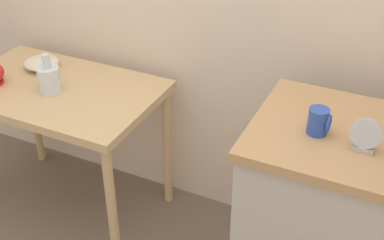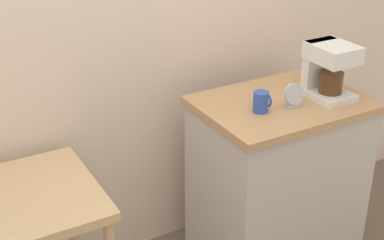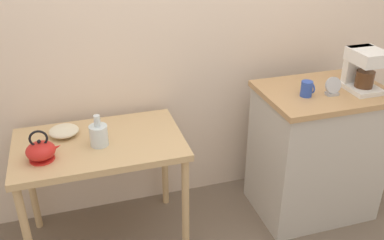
{
  "view_description": "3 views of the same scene",
  "coord_description": "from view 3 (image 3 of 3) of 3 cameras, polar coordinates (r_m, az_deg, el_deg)",
  "views": [
    {
      "loc": [
        0.83,
        -1.55,
        1.87
      ],
      "look_at": [
        0.1,
        -0.02,
        0.79
      ],
      "focal_mm": 47.45,
      "sensor_mm": 36.0,
      "label": 1
    },
    {
      "loc": [
        -0.77,
        -1.86,
        1.94
      ],
      "look_at": [
        0.25,
        -0.07,
        0.94
      ],
      "focal_mm": 51.69,
      "sensor_mm": 36.0,
      "label": 2
    },
    {
      "loc": [
        -0.74,
        -2.1,
        1.95
      ],
      "look_at": [
        -0.1,
        -0.02,
        0.83
      ],
      "focal_mm": 39.67,
      "sensor_mm": 36.0,
      "label": 3
    }
  ],
  "objects": [
    {
      "name": "mug_blue",
      "position": [
        2.62,
        15.2,
        4.08
      ],
      "size": [
        0.08,
        0.07,
        0.09
      ],
      "color": "#2D4CAD",
      "rests_on": "kitchen_counter"
    },
    {
      "name": "ground_plane",
      "position": [
        2.96,
        1.85,
        -13.86
      ],
      "size": [
        8.0,
        8.0,
        0.0
      ],
      "primitive_type": "plane",
      "color": "#6B5B4C"
    },
    {
      "name": "kitchen_counter",
      "position": [
        2.96,
        16.27,
        -4.12
      ],
      "size": [
        0.79,
        0.57,
        0.91
      ],
      "color": "#BCB7AD",
      "rests_on": "ground_plane"
    },
    {
      "name": "coffee_maker",
      "position": [
        2.79,
        22.02,
        6.54
      ],
      "size": [
        0.18,
        0.22,
        0.26
      ],
      "color": "white",
      "rests_on": "kitchen_counter"
    },
    {
      "name": "teakettle",
      "position": [
        2.36,
        -19.62,
        -3.89
      ],
      "size": [
        0.19,
        0.15,
        0.18
      ],
      "color": "red",
      "rests_on": "wooden_table"
    },
    {
      "name": "table_clock",
      "position": [
        2.68,
        18.42,
        4.22
      ],
      "size": [
        0.1,
        0.05,
        0.11
      ],
      "color": "#B2B5BA",
      "rests_on": "kitchen_counter"
    },
    {
      "name": "glass_carafe_vase",
      "position": [
        2.41,
        -12.43,
        -1.92
      ],
      "size": [
        0.1,
        0.1,
        0.18
      ],
      "color": "silver",
      "rests_on": "wooden_table"
    },
    {
      "name": "wooden_table",
      "position": [
        2.52,
        -12.23,
        -4.58
      ],
      "size": [
        0.96,
        0.6,
        0.73
      ],
      "color": "tan",
      "rests_on": "ground_plane"
    },
    {
      "name": "back_wall",
      "position": [
        2.75,
        1.13,
        15.87
      ],
      "size": [
        4.4,
        0.1,
        2.8
      ],
      "primitive_type": "cube",
      "color": "beige",
      "rests_on": "ground_plane"
    },
    {
      "name": "mug_small_cream",
      "position": [
        3.02,
        21.01,
        6.21
      ],
      "size": [
        0.08,
        0.07,
        0.09
      ],
      "color": "beige",
      "rests_on": "kitchen_counter"
    },
    {
      "name": "bowl_stoneware",
      "position": [
        2.57,
        -16.86,
        -1.43
      ],
      "size": [
        0.17,
        0.17,
        0.05
      ],
      "color": "beige",
      "rests_on": "wooden_table"
    }
  ]
}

